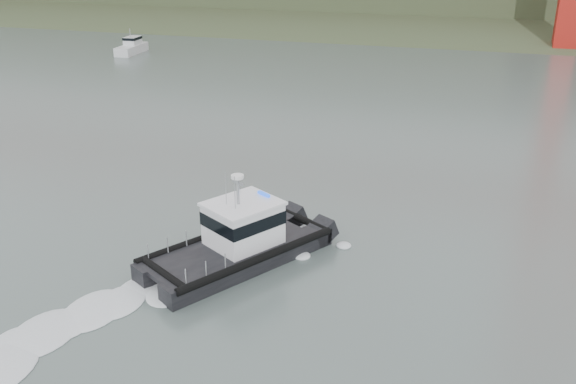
# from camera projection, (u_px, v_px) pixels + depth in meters

# --- Properties ---
(ground) EXTENTS (400.00, 400.00, 0.00)m
(ground) POSITION_uv_depth(u_px,v_px,m) (239.00, 338.00, 25.91)
(ground) COLOR #4A5854
(ground) RESTS_ON ground
(patrol_boat) EXTENTS (8.06, 10.17, 4.73)m
(patrol_boat) POSITION_uv_depth(u_px,v_px,m) (239.00, 240.00, 31.49)
(patrol_boat) COLOR black
(patrol_boat) RESTS_ON ground
(motorboat) EXTENTS (2.37, 6.17, 3.33)m
(motorboat) POSITION_uv_depth(u_px,v_px,m) (132.00, 47.00, 84.93)
(motorboat) COLOR silver
(motorboat) RESTS_ON ground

